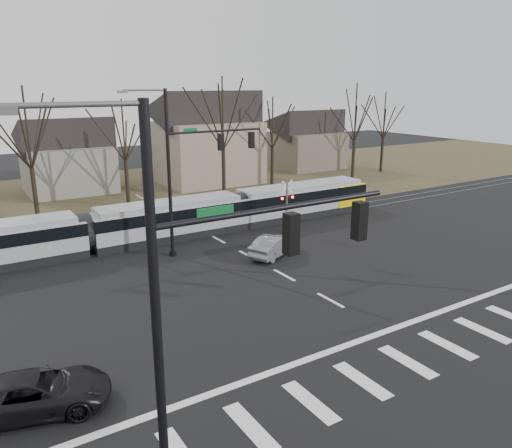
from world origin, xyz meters
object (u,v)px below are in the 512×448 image
rail_crossing_signal (287,207)px  sedan (274,245)px  tram (168,218)px  suv (34,393)px

rail_crossing_signal → sedan: bearing=-134.2°
tram → rail_crossing_signal: 8.44m
sedan → suv: (-15.39, -8.66, 0.01)m
suv → tram: bearing=-20.6°
rail_crossing_signal → suv: bearing=-147.0°
tram → rail_crossing_signal: bearing=-22.4°
tram → suv: (-11.19, -15.56, -0.77)m
rail_crossing_signal → tram: bearing=157.6°
tram → sedan: size_ratio=8.26×
suv → sedan: bearing=-45.5°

